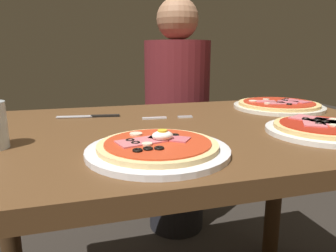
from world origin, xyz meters
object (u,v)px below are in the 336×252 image
(dining_table, at_px, (184,165))
(pizza_foreground, at_px, (158,148))
(pizza_across_left, at_px, (278,105))
(pizza_across_right, at_px, (323,129))
(diner_person, at_px, (177,126))
(fork, at_px, (163,118))
(knife, at_px, (93,116))

(dining_table, distance_m, pizza_foreground, 0.28)
(pizza_across_left, xyz_separation_m, pizza_across_right, (-0.11, -0.34, 0.00))
(pizza_foreground, xyz_separation_m, diner_person, (0.33, 0.90, -0.18))
(pizza_across_left, distance_m, fork, 0.45)
(pizza_across_left, bearing_deg, knife, 177.46)
(dining_table, distance_m, pizza_across_left, 0.47)
(fork, bearing_deg, dining_table, -76.24)
(pizza_across_left, bearing_deg, dining_table, -157.89)
(pizza_across_right, bearing_deg, dining_table, 151.18)
(fork, bearing_deg, pizza_foreground, -107.11)
(fork, height_order, diner_person, diner_person)
(pizza_across_right, height_order, fork, pizza_across_right)
(dining_table, height_order, fork, fork)
(knife, bearing_deg, pizza_across_left, -2.54)
(knife, bearing_deg, diner_person, 48.32)
(knife, distance_m, diner_person, 0.67)
(diner_person, bearing_deg, fork, 68.45)
(pizza_across_left, relative_size, pizza_across_right, 1.14)
(dining_table, bearing_deg, diner_person, 74.02)
(pizza_across_right, bearing_deg, pizza_across_left, 72.39)
(pizza_foreground, relative_size, diner_person, 0.25)
(dining_table, xyz_separation_m, diner_person, (0.20, 0.69, -0.05))
(knife, bearing_deg, pizza_across_right, -34.05)
(dining_table, relative_size, fork, 7.69)
(pizza_across_right, height_order, knife, pizza_across_right)
(pizza_foreground, relative_size, pizza_across_left, 0.92)
(pizza_across_right, relative_size, fork, 1.77)
(pizza_across_right, relative_size, diner_person, 0.24)
(dining_table, distance_m, knife, 0.33)
(pizza_foreground, distance_m, pizza_across_right, 0.44)
(knife, bearing_deg, fork, -21.62)
(diner_person, bearing_deg, pizza_across_left, 113.27)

